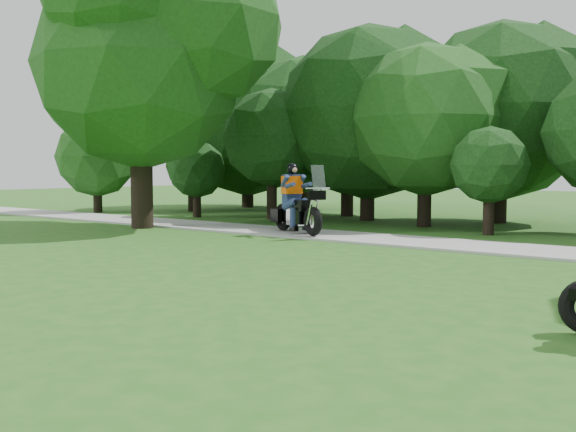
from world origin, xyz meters
The scene contains 4 objects.
ground centered at (0.00, 0.00, 0.00)m, with size 100.00×100.00×0.00m, color #235919.
walkway centered at (0.00, 8.00, 0.03)m, with size 60.00×2.20×0.06m, color gray.
big_tree_west centered at (-10.54, 6.85, 5.76)m, with size 8.64×6.56×9.96m.
touring_motorcycle centered at (-5.47, 7.73, 0.76)m, with size 2.40×1.53×1.94m.
Camera 1 is at (5.31, -6.38, 1.83)m, focal length 40.00 mm.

